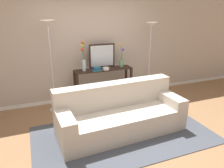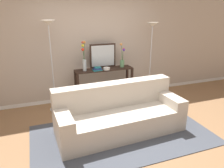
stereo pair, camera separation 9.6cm
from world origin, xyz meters
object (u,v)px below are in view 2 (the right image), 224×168
Objects in this scene: console_table at (104,79)px; vase_short_flowers at (122,59)px; floor_lamp_left at (50,41)px; floor_lamp_right at (152,39)px; vase_tall_flowers at (84,59)px; couch at (119,115)px; book_stack at (97,69)px; fruit_bowl at (107,69)px; wall_mirror at (103,56)px; book_row_under_console at (88,101)px.

vase_short_flowers reaches higher than console_table.
vase_short_flowers is at bearing 3.42° from floor_lamp_left.
floor_lamp_right is 1.71m from vase_tall_flowers.
book_stack is (-0.01, 1.32, 0.55)m from couch.
floor_lamp_right is at bearing 0.74° from fruit_bowl.
vase_tall_flowers is (-0.50, -0.16, -0.01)m from wall_mirror.
floor_lamp_left is (-1.01, 1.34, 1.22)m from couch.
vase_short_flowers reaches higher than book_row_under_console.
fruit_bowl is (0.50, -0.08, -0.24)m from vase_tall_flowers.
book_stack is 0.84m from book_row_under_console.
couch is 1.24× the size of floor_lamp_right.
floor_lamp_right is 1.52m from book_stack.
couch is at bearing -135.79° from floor_lamp_right.
wall_mirror is at bearing 169.22° from floor_lamp_right.
vase_short_flowers is (0.95, 0.03, -0.08)m from vase_tall_flowers.
floor_lamp_left reaches higher than book_row_under_console.
vase_short_flowers is at bearing 9.86° from book_stack.
floor_lamp_left is 1.05× the size of floor_lamp_right.
vase_tall_flowers is (0.71, 0.07, -0.44)m from floor_lamp_left.
vase_tall_flowers is at bearing 170.57° from fruit_bowl.
couch is 4.00× the size of vase_short_flowers.
wall_mirror is 1.15m from book_row_under_console.
fruit_bowl is at bearing -0.71° from floor_lamp_left.
book_stack is at bearing -179.57° from fruit_bowl.
vase_short_flowers is 3.69× the size of fruit_bowl.
floor_lamp_right reaches higher than vase_tall_flowers.
console_table is at bearing -178.31° from vase_short_flowers.
vase_tall_flowers is at bearing -162.48° from book_row_under_console.
fruit_bowl is 0.22m from book_stack.
floor_lamp_right is 1.25m from wall_mirror.
book_row_under_console is at bearing -179.11° from vase_short_flowers.
floor_lamp_left is at bearing -169.51° from wall_mirror.
couch is at bearing -114.50° from vase_short_flowers.
book_stack is (-1.39, -0.02, -0.61)m from floor_lamp_right.
vase_tall_flowers is at bearing -178.14° from vase_short_flowers.
book_stack reaches higher than couch.
couch is 7.80× the size of book_row_under_console.
console_table is 0.37m from book_stack.
vase_short_flowers is 0.49m from fruit_bowl.
console_table reaches higher than book_row_under_console.
vase_short_flowers is at bearing 65.50° from couch.
wall_mirror is (-1.18, 0.22, -0.36)m from floor_lamp_right.
vase_short_flowers is (1.66, 0.10, -0.52)m from floor_lamp_left.
fruit_bowl is (0.21, 1.33, 0.54)m from couch.
book_stack is (-0.19, -0.10, 0.29)m from console_table.
book_row_under_console is (-0.24, 1.43, -0.26)m from couch.
fruit_bowl is at bearing -9.43° from vase_tall_flowers.
wall_mirror is at bearing 17.38° from book_row_under_console.
floor_lamp_left is 12.41× the size of fruit_bowl.
vase_tall_flowers reaches higher than book_row_under_console.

